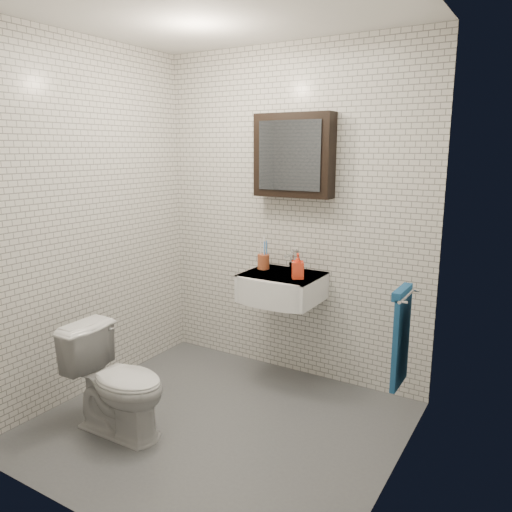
% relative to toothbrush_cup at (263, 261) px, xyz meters
% --- Properties ---
extents(ground, '(2.20, 2.00, 0.01)m').
position_rel_toothbrush_cup_xyz_m(ground, '(0.15, -0.83, -0.91)').
color(ground, '#4E5156').
rests_on(ground, ground).
extents(room_shell, '(2.22, 2.02, 2.51)m').
position_rel_toothbrush_cup_xyz_m(room_shell, '(0.15, -0.83, 0.55)').
color(room_shell, silver).
rests_on(room_shell, ground).
extents(washbasin, '(0.55, 0.50, 0.20)m').
position_rel_toothbrush_cup_xyz_m(washbasin, '(0.20, -0.10, -0.16)').
color(washbasin, white).
rests_on(washbasin, room_shell).
extents(faucet, '(0.06, 0.20, 0.15)m').
position_rel_toothbrush_cup_xyz_m(faucet, '(0.20, 0.10, 0.01)').
color(faucet, silver).
rests_on(faucet, washbasin).
extents(mirror_cabinet, '(0.60, 0.15, 0.60)m').
position_rel_toothbrush_cup_xyz_m(mirror_cabinet, '(0.20, 0.09, 0.79)').
color(mirror_cabinet, black).
rests_on(mirror_cabinet, room_shell).
extents(towel_rail, '(0.09, 0.30, 0.58)m').
position_rel_toothbrush_cup_xyz_m(towel_rail, '(1.19, -0.48, -0.19)').
color(towel_rail, silver).
rests_on(towel_rail, room_shell).
extents(toothbrush_cup, '(0.09, 0.09, 0.25)m').
position_rel_toothbrush_cup_xyz_m(toothbrush_cup, '(0.00, 0.00, 0.00)').
color(toothbrush_cup, '#9E4827').
rests_on(toothbrush_cup, washbasin).
extents(soap_bottle, '(0.11, 0.11, 0.18)m').
position_rel_toothbrush_cup_xyz_m(soap_bottle, '(0.35, -0.12, 0.03)').
color(soap_bottle, orange).
rests_on(soap_bottle, washbasin).
extents(toilet, '(0.67, 0.39, 0.68)m').
position_rel_toothbrush_cup_xyz_m(toilet, '(-0.34, -1.20, -0.57)').
color(toilet, silver).
rests_on(toilet, ground).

